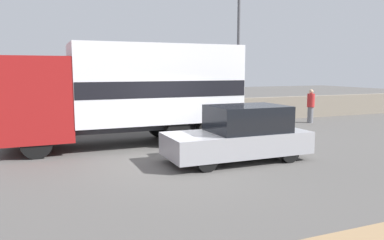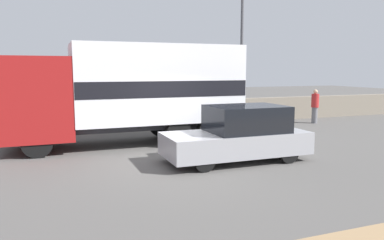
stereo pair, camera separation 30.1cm
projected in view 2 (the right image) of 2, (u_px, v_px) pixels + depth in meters
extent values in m
plane|color=#514F4C|center=(191.00, 161.00, 10.73)|extent=(80.00, 80.00, 0.00)
cube|color=gray|center=(138.00, 115.00, 16.97)|extent=(60.00, 0.35, 1.17)
cylinder|color=#4C4C51|center=(241.00, 59.00, 17.59)|extent=(0.14, 0.14, 6.19)
cube|color=maroon|center=(36.00, 98.00, 11.92)|extent=(2.19, 2.41, 2.60)
cube|color=#2D2D33|center=(157.00, 124.00, 13.47)|extent=(5.80, 1.34, 0.25)
cube|color=white|center=(157.00, 83.00, 13.27)|extent=(5.80, 2.44, 2.67)
cube|color=black|center=(157.00, 88.00, 13.29)|extent=(5.78, 2.46, 0.53)
cylinder|color=black|center=(37.00, 143.00, 11.13)|extent=(0.91, 0.28, 0.91)
cylinder|color=black|center=(39.00, 132.00, 13.04)|extent=(0.91, 0.28, 0.91)
cylinder|color=black|center=(209.00, 132.00, 13.10)|extent=(0.91, 0.28, 0.91)
cylinder|color=black|center=(189.00, 124.00, 15.02)|extent=(0.91, 0.28, 0.91)
cylinder|color=black|center=(178.00, 134.00, 12.69)|extent=(0.91, 0.28, 0.91)
cylinder|color=black|center=(161.00, 125.00, 14.61)|extent=(0.91, 0.28, 0.91)
cube|color=#9E9EA3|center=(236.00, 143.00, 10.70)|extent=(4.14, 1.72, 0.63)
cube|color=black|center=(246.00, 119.00, 10.73)|extent=(2.15, 1.58, 0.75)
cylinder|color=black|center=(204.00, 161.00, 9.60)|extent=(0.57, 0.20, 0.57)
cylinder|color=black|center=(185.00, 149.00, 10.97)|extent=(0.57, 0.20, 0.57)
cylinder|color=black|center=(288.00, 153.00, 10.50)|extent=(0.57, 0.20, 0.57)
cylinder|color=black|center=(261.00, 143.00, 11.87)|extent=(0.57, 0.20, 0.57)
cylinder|color=slate|center=(314.00, 115.00, 18.31)|extent=(0.28, 0.28, 0.79)
cylinder|color=#B22626|center=(315.00, 101.00, 18.21)|extent=(0.36, 0.36, 0.65)
sphere|color=tan|center=(316.00, 92.00, 18.16)|extent=(0.21, 0.21, 0.21)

